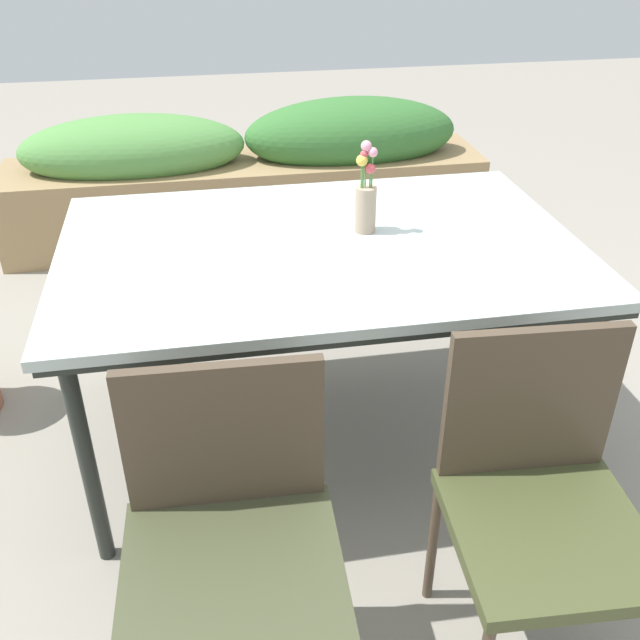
% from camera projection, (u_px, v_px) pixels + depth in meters
% --- Properties ---
extents(ground_plane, '(12.00, 12.00, 0.00)m').
position_uv_depth(ground_plane, '(297.00, 419.00, 2.79)').
color(ground_plane, gray).
extents(dining_table, '(1.67, 1.08, 0.79)m').
position_uv_depth(dining_table, '(320.00, 258.00, 2.34)').
color(dining_table, silver).
rests_on(dining_table, ground).
extents(chair_near_right, '(0.49, 0.49, 0.90)m').
position_uv_depth(chair_near_right, '(541.00, 491.00, 1.74)').
color(chair_near_right, '#454B29').
rests_on(chair_near_right, ground).
extents(chair_near_left, '(0.52, 0.52, 0.88)m').
position_uv_depth(chair_near_left, '(230.00, 536.00, 1.63)').
color(chair_near_left, '#43472D').
rests_on(chair_near_left, ground).
extents(flower_vase, '(0.07, 0.07, 0.31)m').
position_uv_depth(flower_vase, '(366.00, 199.00, 2.34)').
color(flower_vase, tan).
rests_on(flower_vase, dining_table).
extents(planter_box, '(2.68, 0.55, 0.78)m').
position_uv_depth(planter_box, '(249.00, 176.00, 4.07)').
color(planter_box, '#9E7F56').
rests_on(planter_box, ground).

